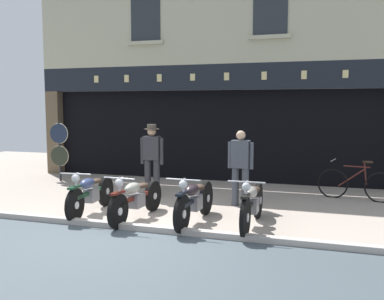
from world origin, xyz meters
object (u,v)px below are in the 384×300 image
object	(u,v)px
advert_board_near	(313,124)
advert_board_far	(363,123)
shopkeeper_center	(240,165)
motorcycle_center	(195,200)
motorcycle_center_right	(252,203)
motorcycle_left	(91,193)
motorcycle_center_left	(136,198)
salesman_left	(152,157)
leaning_bicycle	(356,184)
tyre_sign_pole	(59,145)

from	to	relation	value
advert_board_near	advert_board_far	bearing A→B (deg)	-0.01
shopkeeper_center	advert_board_near	xyz separation A→B (m)	(1.37, 3.00, 0.76)
motorcycle_center	motorcycle_center_right	size ratio (longest dim) A/B	0.99
motorcycle_left	motorcycle_center_left	world-z (taller)	motorcycle_left
motorcycle_center	salesman_left	world-z (taller)	salesman_left
motorcycle_left	leaning_bicycle	bearing A→B (deg)	-154.58
tyre_sign_pole	advert_board_near	size ratio (longest dim) A/B	1.62
advert_board_far	leaning_bicycle	size ratio (longest dim) A/B	0.53
shopkeeper_center	advert_board_far	size ratio (longest dim) A/B	1.80
motorcycle_center_left	motorcycle_center_right	size ratio (longest dim) A/B	0.99
motorcycle_left	shopkeeper_center	bearing A→B (deg)	-154.73
motorcycle_center	salesman_left	bearing A→B (deg)	-47.00
motorcycle_center_right	salesman_left	distance (m)	3.30
motorcycle_left	shopkeeper_center	size ratio (longest dim) A/B	1.22
shopkeeper_center	leaning_bicycle	bearing A→B (deg)	-145.70
motorcycle_left	motorcycle_center_right	bearing A→B (deg)	175.84
advert_board_far	motorcycle_center	bearing A→B (deg)	-124.43
motorcycle_center_right	motorcycle_center	bearing A→B (deg)	4.14
advert_board_near	leaning_bicycle	world-z (taller)	advert_board_near
advert_board_far	motorcycle_left	bearing A→B (deg)	-139.70
motorcycle_center_right	tyre_sign_pole	distance (m)	6.77
salesman_left	advert_board_near	world-z (taller)	advert_board_near
motorcycle_left	motorcycle_center_left	bearing A→B (deg)	168.49
motorcycle_center	salesman_left	distance (m)	2.57
motorcycle_center_left	motorcycle_center_right	xyz separation A→B (m)	(2.19, 0.14, 0.02)
shopkeeper_center	advert_board_far	distance (m)	4.07
tyre_sign_pole	advert_board_far	bearing A→B (deg)	10.67
motorcycle_left	salesman_left	bearing A→B (deg)	-111.06
shopkeeper_center	motorcycle_center_right	bearing A→B (deg)	113.09
tyre_sign_pole	leaning_bicycle	world-z (taller)	tyre_sign_pole
tyre_sign_pole	leaning_bicycle	size ratio (longest dim) A/B	1.00
motorcycle_center_left	tyre_sign_pole	size ratio (longest dim) A/B	1.17
motorcycle_center	tyre_sign_pole	distance (m)	5.90
motorcycle_center	leaning_bicycle	world-z (taller)	motorcycle_center
salesman_left	tyre_sign_pole	size ratio (longest dim) A/B	1.01
motorcycle_center_right	salesman_left	world-z (taller)	salesman_left
motorcycle_center_left	tyre_sign_pole	world-z (taller)	tyre_sign_pole
motorcycle_left	motorcycle_center_left	xyz separation A→B (m)	(1.06, -0.13, -0.01)
tyre_sign_pole	shopkeeper_center	bearing A→B (deg)	-14.85
motorcycle_center	motorcycle_center_right	xyz separation A→B (m)	(1.05, 0.07, 0.01)
advert_board_near	motorcycle_center_right	bearing A→B (deg)	-100.59
motorcycle_center_right	shopkeeper_center	size ratio (longest dim) A/B	1.24
motorcycle_center_right	advert_board_near	bearing A→B (deg)	-100.50
motorcycle_center_left	advert_board_near	size ratio (longest dim) A/B	1.90
motorcycle_center_right	salesman_left	bearing A→B (deg)	-34.11
shopkeeper_center	advert_board_near	bearing A→B (deg)	-110.04
motorcycle_left	tyre_sign_pole	xyz separation A→B (m)	(-2.80, 3.01, 0.60)
tyre_sign_pole	motorcycle_center_right	bearing A→B (deg)	-26.43
salesman_left	leaning_bicycle	distance (m)	4.76
motorcycle_center_left	salesman_left	size ratio (longest dim) A/B	1.16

